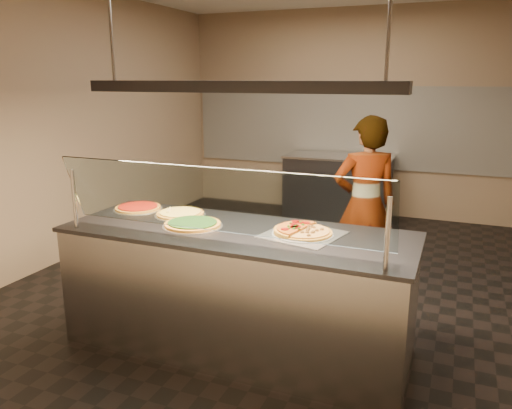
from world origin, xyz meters
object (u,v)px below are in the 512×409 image
at_px(half_pizza_pepperoni, 290,228).
at_px(pizza_cheese, 180,213).
at_px(prep_table, 338,187).
at_px(pizza_tomato, 138,207).
at_px(pizza_spatula, 173,212).
at_px(serving_counter, 237,289).
at_px(worker, 365,205).
at_px(sneeze_guard, 215,201).
at_px(pizza_spinach, 193,224).
at_px(half_pizza_sausage, 316,232).
at_px(perforated_tray, 303,234).
at_px(heat_lamp_housing, 235,87).

height_order(half_pizza_pepperoni, pizza_cheese, half_pizza_pepperoni).
bearing_deg(half_pizza_pepperoni, prep_table, 97.89).
height_order(pizza_tomato, pizza_spatula, pizza_spatula).
height_order(serving_counter, worker, worker).
height_order(serving_counter, pizza_spatula, pizza_spatula).
bearing_deg(pizza_cheese, pizza_tomato, 175.90).
height_order(serving_counter, pizza_cheese, pizza_cheese).
xyz_separation_m(sneeze_guard, pizza_spinach, (-0.35, 0.31, -0.28)).
relative_size(half_pizza_sausage, pizza_spatula, 1.82).
bearing_deg(prep_table, pizza_cheese, -97.04).
relative_size(perforated_tray, pizza_tomato, 1.46).
height_order(serving_counter, sneeze_guard, sneeze_guard).
relative_size(sneeze_guard, pizza_cheese, 5.71).
bearing_deg(serving_counter, perforated_tray, 9.16).
distance_m(pizza_spinach, prep_table, 3.93).
bearing_deg(serving_counter, sneeze_guard, -90.00).
relative_size(sneeze_guard, prep_table, 1.55).
relative_size(pizza_tomato, worker, 0.24).
distance_m(serving_counter, heat_lamp_housing, 1.48).
xyz_separation_m(half_pizza_sausage, prep_table, (-0.72, 3.78, -0.49)).
xyz_separation_m(serving_counter, pizza_cheese, (-0.60, 0.21, 0.48)).
bearing_deg(pizza_spinach, pizza_spatula, 145.24).
xyz_separation_m(worker, heat_lamp_housing, (-0.67, -1.46, 1.11)).
xyz_separation_m(half_pizza_sausage, pizza_cheese, (-1.17, 0.13, -0.01)).
distance_m(perforated_tray, pizza_spinach, 0.83).
bearing_deg(heat_lamp_housing, worker, 65.30).
xyz_separation_m(pizza_cheese, worker, (1.27, 1.25, -0.10)).
bearing_deg(worker, serving_counter, 38.27).
bearing_deg(heat_lamp_housing, serving_counter, 0.00).
relative_size(perforated_tray, pizza_spatula, 2.42).
height_order(serving_counter, half_pizza_sausage, half_pizza_sausage).
relative_size(half_pizza_pepperoni, pizza_tomato, 1.09).
distance_m(perforated_tray, pizza_cheese, 1.08).
relative_size(serving_counter, sneeze_guard, 1.10).
bearing_deg(serving_counter, pizza_spinach, -175.15).
relative_size(pizza_tomato, prep_table, 0.27).
distance_m(pizza_cheese, heat_lamp_housing, 1.19).
xyz_separation_m(pizza_cheese, pizza_tomato, (-0.43, 0.03, -0.00)).
height_order(pizza_spinach, prep_table, pizza_spinach).
xyz_separation_m(pizza_spinach, worker, (1.02, 1.49, -0.10)).
xyz_separation_m(pizza_spatula, heat_lamp_housing, (0.65, -0.18, 0.99)).
xyz_separation_m(perforated_tray, prep_table, (-0.62, 3.78, -0.47)).
relative_size(serving_counter, half_pizza_pepperoni, 5.80).
xyz_separation_m(half_pizza_sausage, worker, (0.09, 1.38, -0.12)).
bearing_deg(sneeze_guard, half_pizza_sausage, 36.16).
height_order(half_pizza_sausage, pizza_tomato, half_pizza_sausage).
distance_m(serving_counter, pizza_cheese, 0.79).
xyz_separation_m(prep_table, heat_lamp_housing, (0.14, -3.86, 1.48)).
xyz_separation_m(serving_counter, half_pizza_pepperoni, (0.38, 0.08, 0.50)).
bearing_deg(pizza_tomato, half_pizza_sausage, -5.69).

